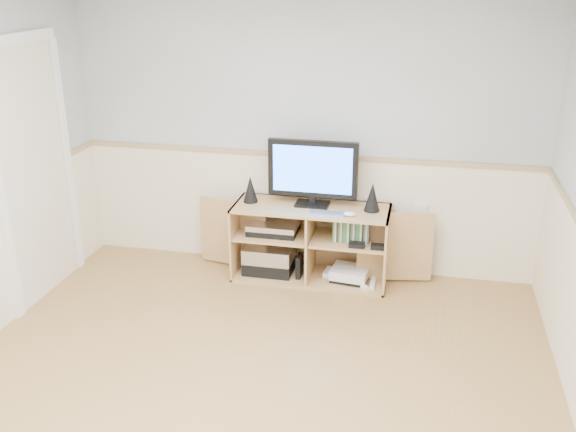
% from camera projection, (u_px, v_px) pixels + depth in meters
% --- Properties ---
extents(room, '(4.04, 4.54, 2.54)m').
position_uv_depth(room, '(221.00, 223.00, 3.50)').
color(room, tan).
rests_on(room, ground).
extents(media_cabinet, '(2.05, 0.49, 0.65)m').
position_uv_depth(media_cabinet, '(312.00, 239.00, 5.52)').
color(media_cabinet, tan).
rests_on(media_cabinet, floor).
extents(monitor, '(0.75, 0.18, 0.56)m').
position_uv_depth(monitor, '(313.00, 171.00, 5.29)').
color(monitor, black).
rests_on(monitor, media_cabinet).
extents(speaker_left, '(0.12, 0.12, 0.23)m').
position_uv_depth(speaker_left, '(250.00, 189.00, 5.44)').
color(speaker_left, black).
rests_on(speaker_left, media_cabinet).
extents(speaker_right, '(0.13, 0.13, 0.24)m').
position_uv_depth(speaker_right, '(372.00, 197.00, 5.23)').
color(speaker_right, black).
rests_on(speaker_right, media_cabinet).
extents(keyboard, '(0.29, 0.13, 0.01)m').
position_uv_depth(keyboard, '(326.00, 214.00, 5.20)').
color(keyboard, silver).
rests_on(keyboard, media_cabinet).
extents(mouse, '(0.10, 0.07, 0.04)m').
position_uv_depth(mouse, '(349.00, 214.00, 5.16)').
color(mouse, white).
rests_on(mouse, media_cabinet).
extents(av_components, '(0.51, 0.31, 0.47)m').
position_uv_depth(av_components, '(271.00, 251.00, 5.58)').
color(av_components, black).
rests_on(av_components, media_cabinet).
extents(game_consoles, '(0.46, 0.30, 0.11)m').
position_uv_depth(game_consoles, '(349.00, 274.00, 5.49)').
color(game_consoles, white).
rests_on(game_consoles, media_cabinet).
extents(game_cases, '(0.30, 0.14, 0.19)m').
position_uv_depth(game_cases, '(352.00, 230.00, 5.33)').
color(game_cases, '#3F8C3F').
rests_on(game_cases, media_cabinet).
extents(wall_outlet, '(0.12, 0.03, 0.12)m').
position_uv_depth(wall_outlet, '(419.00, 210.00, 5.43)').
color(wall_outlet, white).
rests_on(wall_outlet, wall_back).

